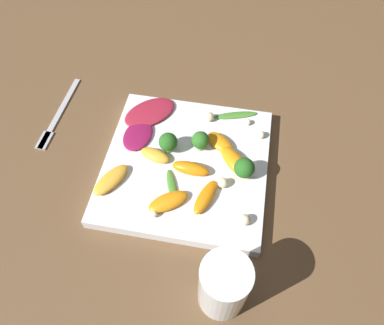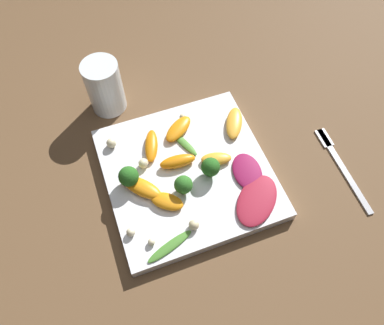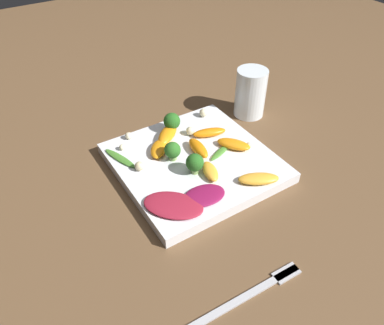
{
  "view_description": "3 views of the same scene",
  "coord_description": "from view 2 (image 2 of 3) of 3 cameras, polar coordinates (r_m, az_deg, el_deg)",
  "views": [
    {
      "loc": [
        -0.37,
        -0.08,
        0.58
      ],
      "look_at": [
        -0.01,
        -0.01,
        0.04
      ],
      "focal_mm": 35.0,
      "sensor_mm": 36.0,
      "label": 1
    },
    {
      "loc": [
        0.32,
        -0.11,
        0.61
      ],
      "look_at": [
        -0.0,
        0.01,
        0.04
      ],
      "focal_mm": 35.0,
      "sensor_mm": 36.0,
      "label": 2
    },
    {
      "loc": [
        0.31,
        0.48,
        0.5
      ],
      "look_at": [
        0.01,
        0.01,
        0.03
      ],
      "focal_mm": 35.0,
      "sensor_mm": 36.0,
      "label": 3
    }
  ],
  "objects": [
    {
      "name": "fork",
      "position": [
        0.77,
        21.34,
        0.45
      ],
      "size": [
        0.19,
        0.02,
        0.01
      ],
      "color": "#B2B2B7",
      "rests_on": "ground_plane"
    },
    {
      "name": "macadamia_nut_5",
      "position": [
        0.63,
        0.3,
        -9.46
      ],
      "size": [
        0.02,
        0.02,
        0.02
      ],
      "color": "beige",
      "rests_on": "plate"
    },
    {
      "name": "ground_plane",
      "position": [
        0.7,
        -0.68,
        -2.06
      ],
      "size": [
        2.4,
        2.4,
        0.0
      ],
      "primitive_type": "plane",
      "color": "brown"
    },
    {
      "name": "macadamia_nut_2",
      "position": [
        0.74,
        -1.44,
        6.96
      ],
      "size": [
        0.01,
        0.01,
        0.01
      ],
      "color": "beige",
      "rests_on": "plate"
    },
    {
      "name": "orange_segment_5",
      "position": [
        0.68,
        -2.21,
        0.16
      ],
      "size": [
        0.03,
        0.07,
        0.02
      ],
      "color": "orange",
      "rests_on": "plate"
    },
    {
      "name": "arugula_sprig_1",
      "position": [
        0.71,
        -1.22,
        2.96
      ],
      "size": [
        0.07,
        0.04,
        0.01
      ],
      "color": "#47842D",
      "rests_on": "plate"
    },
    {
      "name": "orange_segment_4",
      "position": [
        0.68,
        3.8,
        0.39
      ],
      "size": [
        0.04,
        0.06,
        0.02
      ],
      "color": "#FCAD33",
      "rests_on": "plate"
    },
    {
      "name": "orange_segment_3",
      "position": [
        0.65,
        -3.85,
        -5.92
      ],
      "size": [
        0.06,
        0.07,
        0.02
      ],
      "color": "orange",
      "rests_on": "plate"
    },
    {
      "name": "broccoli_floret_0",
      "position": [
        0.66,
        2.84,
        -0.75
      ],
      "size": [
        0.03,
        0.03,
        0.04
      ],
      "color": "#84AD5B",
      "rests_on": "plate"
    },
    {
      "name": "macadamia_nut_3",
      "position": [
        0.72,
        -12.18,
        2.92
      ],
      "size": [
        0.02,
        0.02,
        0.02
      ],
      "color": "beige",
      "rests_on": "plate"
    },
    {
      "name": "orange_segment_1",
      "position": [
        0.66,
        -7.62,
        -3.8
      ],
      "size": [
        0.08,
        0.07,
        0.02
      ],
      "color": "orange",
      "rests_on": "plate"
    },
    {
      "name": "macadamia_nut_0",
      "position": [
        0.68,
        -7.42,
        -0.12
      ],
      "size": [
        0.02,
        0.02,
        0.02
      ],
      "color": "beige",
      "rests_on": "plate"
    },
    {
      "name": "radicchio_leaf_0",
      "position": [
        0.66,
        9.85,
        -5.68
      ],
      "size": [
        0.12,
        0.12,
        0.01
      ],
      "color": "maroon",
      "rests_on": "plate"
    },
    {
      "name": "orange_segment_0",
      "position": [
        0.7,
        -6.22,
        2.56
      ],
      "size": [
        0.08,
        0.04,
        0.02
      ],
      "color": "orange",
      "rests_on": "plate"
    },
    {
      "name": "drinking_glass",
      "position": [
        0.77,
        -13.18,
        11.17
      ],
      "size": [
        0.07,
        0.07,
        0.11
      ],
      "color": "white",
      "rests_on": "ground_plane"
    },
    {
      "name": "broccoli_floret_1",
      "position": [
        0.66,
        -9.63,
        -2.13
      ],
      "size": [
        0.04,
        0.04,
        0.04
      ],
      "color": "#84AD5B",
      "rests_on": "plate"
    },
    {
      "name": "orange_segment_2",
      "position": [
        0.72,
        -2.1,
        5.15
      ],
      "size": [
        0.07,
        0.07,
        0.02
      ],
      "color": "orange",
      "rests_on": "plate"
    },
    {
      "name": "broccoli_floret_2",
      "position": [
        0.64,
        -1.32,
        -3.46
      ],
      "size": [
        0.03,
        0.03,
        0.04
      ],
      "color": "#84AD5B",
      "rests_on": "plate"
    },
    {
      "name": "macadamia_nut_4",
      "position": [
        0.63,
        -9.3,
        -10.42
      ],
      "size": [
        0.01,
        0.01,
        0.01
      ],
      "color": "beige",
      "rests_on": "plate"
    },
    {
      "name": "plate",
      "position": [
        0.69,
        -0.69,
        -1.62
      ],
      "size": [
        0.29,
        0.29,
        0.02
      ],
      "color": "white",
      "rests_on": "ground_plane"
    },
    {
      "name": "arugula_sprig_0",
      "position": [
        0.62,
        -3.39,
        -12.64
      ],
      "size": [
        0.04,
        0.09,
        0.0
      ],
      "color": "#47842D",
      "rests_on": "plate"
    },
    {
      "name": "orange_segment_6",
      "position": [
        0.73,
        6.44,
        6.02
      ],
      "size": [
        0.08,
        0.06,
        0.01
      ],
      "color": "#FCAD33",
      "rests_on": "plate"
    },
    {
      "name": "radicchio_leaf_1",
      "position": [
        0.68,
        8.41,
        -1.34
      ],
      "size": [
        0.08,
        0.06,
        0.01
      ],
      "color": "maroon",
      "rests_on": "plate"
    },
    {
      "name": "macadamia_nut_1",
      "position": [
        0.62,
        -6.18,
        -11.93
      ],
      "size": [
        0.01,
        0.01,
        0.01
      ],
      "color": "beige",
      "rests_on": "plate"
    }
  ]
}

